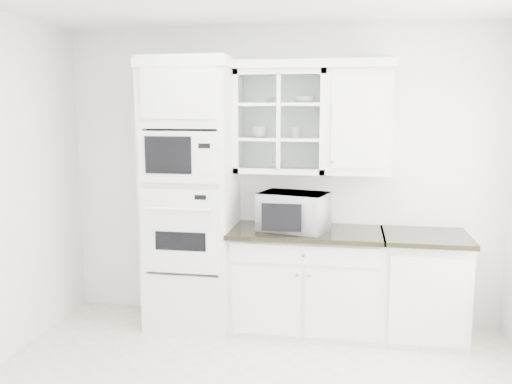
# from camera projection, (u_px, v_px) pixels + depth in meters

# --- Properties ---
(room_shell) EXTENTS (4.00, 3.50, 2.70)m
(room_shell) POSITION_uv_depth(u_px,v_px,m) (255.00, 136.00, 3.66)
(room_shell) COLOR white
(room_shell) RESTS_ON ground
(oven_column) EXTENTS (0.76, 0.68, 2.40)m
(oven_column) POSITION_uv_depth(u_px,v_px,m) (191.00, 195.00, 4.83)
(oven_column) COLOR white
(oven_column) RESTS_ON ground
(base_cabinet_run) EXTENTS (1.32, 0.67, 0.92)m
(base_cabinet_run) POSITION_uv_depth(u_px,v_px,m) (306.00, 280.00, 4.80)
(base_cabinet_run) COLOR white
(base_cabinet_run) RESTS_ON ground
(extra_base_cabinet) EXTENTS (0.72, 0.67, 0.92)m
(extra_base_cabinet) POSITION_uv_depth(u_px,v_px,m) (423.00, 286.00, 4.63)
(extra_base_cabinet) COLOR white
(extra_base_cabinet) RESTS_ON ground
(upper_cabinet_glass) EXTENTS (0.80, 0.33, 0.90)m
(upper_cabinet_glass) POSITION_uv_depth(u_px,v_px,m) (281.00, 122.00, 4.76)
(upper_cabinet_glass) COLOR white
(upper_cabinet_glass) RESTS_ON room_shell
(upper_cabinet_solid) EXTENTS (0.55, 0.33, 0.90)m
(upper_cabinet_solid) POSITION_uv_depth(u_px,v_px,m) (359.00, 122.00, 4.65)
(upper_cabinet_solid) COLOR white
(upper_cabinet_solid) RESTS_ON room_shell
(crown_molding) EXTENTS (2.14, 0.38, 0.07)m
(crown_molding) POSITION_uv_depth(u_px,v_px,m) (269.00, 65.00, 4.69)
(crown_molding) COLOR white
(crown_molding) RESTS_ON room_shell
(countertop_microwave) EXTENTS (0.67, 0.60, 0.33)m
(countertop_microwave) POSITION_uv_depth(u_px,v_px,m) (294.00, 211.00, 4.69)
(countertop_microwave) COLOR white
(countertop_microwave) RESTS_ON base_cabinet_run
(bowl_a) EXTENTS (0.27, 0.27, 0.05)m
(bowl_a) POSITION_uv_depth(u_px,v_px,m) (261.00, 100.00, 4.78)
(bowl_a) COLOR white
(bowl_a) RESTS_ON upper_cabinet_glass
(bowl_b) EXTENTS (0.21, 0.21, 0.06)m
(bowl_b) POSITION_uv_depth(u_px,v_px,m) (304.00, 100.00, 4.69)
(bowl_b) COLOR white
(bowl_b) RESTS_ON upper_cabinet_glass
(cup_a) EXTENTS (0.15, 0.15, 0.10)m
(cup_a) POSITION_uv_depth(u_px,v_px,m) (260.00, 132.00, 4.80)
(cup_a) COLOR white
(cup_a) RESTS_ON upper_cabinet_glass
(cup_b) EXTENTS (0.11, 0.11, 0.09)m
(cup_b) POSITION_uv_depth(u_px,v_px,m) (295.00, 132.00, 4.77)
(cup_b) COLOR white
(cup_b) RESTS_ON upper_cabinet_glass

